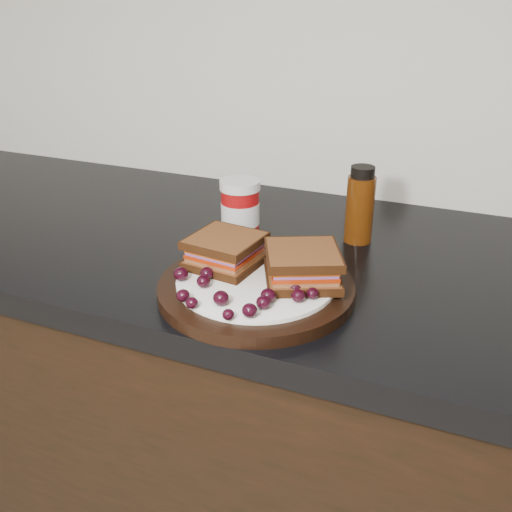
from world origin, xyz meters
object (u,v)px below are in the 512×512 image
Objects in this scene: condiment_jar at (240,209)px; sandwich_left at (225,251)px; oil_bottle at (360,205)px; plate at (256,288)px.

sandwich_left is at bearing -73.73° from condiment_jar.
condiment_jar is at bearing 113.26° from sandwich_left.
condiment_jar is 0.77× the size of oil_bottle.
sandwich_left is 0.26m from oil_bottle.
sandwich_left is at bearing 157.10° from plate.
plate is at bearing -110.23° from oil_bottle.
condiment_jar is at bearing -162.93° from oil_bottle.
plate is 2.85× the size of sandwich_left.
plate is at bearing -15.90° from sandwich_left.
oil_bottle reaches higher than plate.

